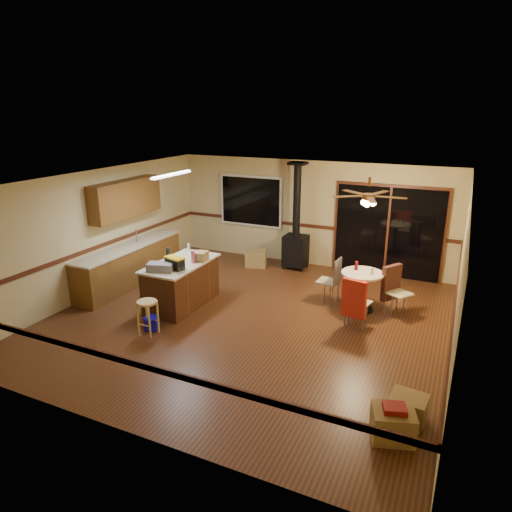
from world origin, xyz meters
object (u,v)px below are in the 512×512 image
Objects in this scene: box_corner_a at (393,424)px; bar_stool at (148,318)px; chair_near at (355,298)px; chair_left at (333,276)px; toolbox_grey at (160,267)px; chair_right at (392,283)px; blue_bucket at (152,323)px; dining_table at (362,285)px; kitchen_island at (181,284)px; toolbox_black at (175,264)px; box_corner_b at (408,409)px; box_under_window at (256,258)px; wood_stove at (296,240)px.

bar_stool is at bearing 167.79° from box_corner_a.
chair_left is at bearing 124.15° from chair_near.
chair_right is at bearing 26.56° from toolbox_grey.
toolbox_grey reaches higher than chair_left.
bar_stool is 2.21× the size of blue_bucket.
dining_table is 1.16× the size of chair_right.
toolbox_black is at bearing -71.66° from kitchen_island.
chair_left is 3.73m from box_corner_b.
chair_near is (3.28, 1.52, 0.48)m from blue_bucket.
toolbox_grey is at bearing -97.02° from kitchen_island.
chair_left reaches higher than box_corner_a.
toolbox_grey is at bearing 159.66° from box_corner_a.
toolbox_black reaches higher than toolbox_grey.
dining_table is 1.57× the size of chair_left.
kitchen_island is 3.04m from chair_left.
box_under_window is at bearing 152.94° from dining_table.
kitchen_island is 3.54× the size of toolbox_grey.
kitchen_island is 2.40× the size of chair_right.
toolbox_black reaches higher than bar_stool.
bar_stool is 1.26× the size of box_corner_a.
box_under_window is (-2.36, 1.42, -0.39)m from chair_left.
toolbox_grey is 0.76× the size of bar_stool.
blue_bucket is at bearing -91.15° from toolbox_black.
wood_stove is 1.12m from box_under_window.
chair_left is (2.79, 1.91, -0.38)m from toolbox_grey.
bar_stool is 4.08m from box_under_window.
bar_stool is 4.07m from dining_table.
blue_bucket is 0.57× the size of box_corner_a.
chair_left is (2.60, 1.70, -0.41)m from toolbox_black.
box_under_window is (0.26, 3.91, 0.08)m from blue_bucket.
chair_near is 2.57m from box_corner_b.
wood_stove reaches higher than toolbox_grey.
bar_stool is at bearing -143.68° from chair_right.
wood_stove is 3.04m from chair_right.
chair_right is (3.69, 2.72, 0.28)m from bar_stool.
toolbox_black reaches higher than box_corner_b.
toolbox_grey reaches higher than chair_near.
chair_right is (2.56, -1.64, -0.13)m from wood_stove.
blue_bucket is at bearing 111.80° from bar_stool.
toolbox_black reaches higher than blue_bucket.
wood_stove is 6.19m from box_corner_a.
wood_stove is at bearing 129.90° from chair_left.
chair_near is at bearing 112.79° from box_corner_a.
kitchen_island is 5.01m from box_corner_a.
box_corner_b is at bearing -18.44° from toolbox_black.
toolbox_black is at bearing 88.85° from blue_bucket.
box_corner_a is at bearing -12.21° from bar_stool.
blue_bucket is 0.40× the size of chair_right.
toolbox_grey is 4.41m from chair_right.
chair_left is at bearing 43.57° from blue_bucket.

